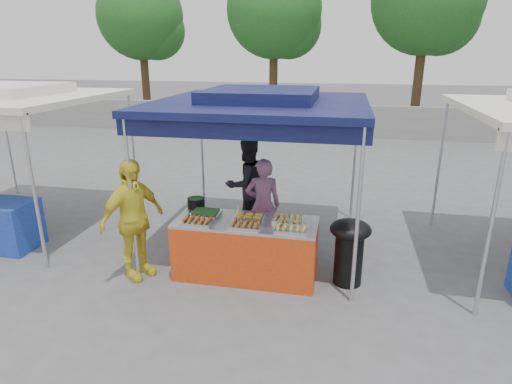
% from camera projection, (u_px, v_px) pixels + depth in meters
% --- Properties ---
extents(ground_plane, '(80.00, 80.00, 0.00)m').
position_uv_depth(ground_plane, '(248.00, 271.00, 6.35)').
color(ground_plane, '#5A5A5C').
extents(back_wall, '(40.00, 0.25, 1.20)m').
position_uv_depth(back_wall, '(311.00, 120.00, 16.39)').
color(back_wall, gray).
rests_on(back_wall, ground_plane).
extents(main_canopy, '(3.20, 3.20, 2.57)m').
position_uv_depth(main_canopy, '(261.00, 102.00, 6.51)').
color(main_canopy, '#BCBCC3').
rests_on(main_canopy, ground_plane).
extents(tree_0, '(3.78, 3.77, 6.47)m').
position_uv_depth(tree_0, '(144.00, 20.00, 18.96)').
color(tree_0, '#412E19').
rests_on(tree_0, ground_plane).
extents(tree_1, '(3.87, 3.87, 6.65)m').
position_uv_depth(tree_1, '(278.00, 14.00, 17.43)').
color(tree_1, '#412E19').
rests_on(tree_1, ground_plane).
extents(tree_2, '(4.07, 4.07, 7.00)m').
position_uv_depth(tree_2, '(431.00, 4.00, 15.85)').
color(tree_2, '#412E19').
rests_on(tree_2, ground_plane).
extents(vendor_table, '(2.00, 0.80, 0.85)m').
position_uv_depth(vendor_table, '(246.00, 248.00, 6.12)').
color(vendor_table, '#C23B11').
rests_on(vendor_table, ground_plane).
extents(food_tray_fl, '(0.42, 0.30, 0.07)m').
position_uv_depth(food_tray_fl, '(197.00, 221.00, 5.88)').
color(food_tray_fl, silver).
rests_on(food_tray_fl, vendor_table).
extents(food_tray_fm, '(0.42, 0.30, 0.07)m').
position_uv_depth(food_tray_fm, '(245.00, 225.00, 5.75)').
color(food_tray_fm, silver).
rests_on(food_tray_fm, vendor_table).
extents(food_tray_fr, '(0.42, 0.30, 0.07)m').
position_uv_depth(food_tray_fr, '(291.00, 229.00, 5.63)').
color(food_tray_fr, silver).
rests_on(food_tray_fr, vendor_table).
extents(food_tray_bl, '(0.42, 0.30, 0.07)m').
position_uv_depth(food_tray_bl, '(206.00, 213.00, 6.19)').
color(food_tray_bl, silver).
rests_on(food_tray_bl, vendor_table).
extents(food_tray_bm, '(0.42, 0.30, 0.07)m').
position_uv_depth(food_tray_bm, '(249.00, 217.00, 6.05)').
color(food_tray_bm, silver).
rests_on(food_tray_bm, vendor_table).
extents(food_tray_br, '(0.42, 0.30, 0.07)m').
position_uv_depth(food_tray_br, '(288.00, 219.00, 5.95)').
color(food_tray_br, silver).
rests_on(food_tray_br, vendor_table).
extents(cooking_pot, '(0.26, 0.26, 0.15)m').
position_uv_depth(cooking_pot, '(196.00, 203.00, 6.48)').
color(cooking_pot, black).
rests_on(cooking_pot, vendor_table).
extents(skewer_cup, '(0.07, 0.07, 0.09)m').
position_uv_depth(skewer_cup, '(238.00, 221.00, 5.87)').
color(skewer_cup, '#BCBCC3').
rests_on(skewer_cup, vendor_table).
extents(wok_burner, '(0.56, 0.56, 0.95)m').
position_uv_depth(wok_burner, '(349.00, 246.00, 5.87)').
color(wok_burner, black).
rests_on(wok_burner, ground_plane).
extents(crate_left, '(0.50, 0.35, 0.30)m').
position_uv_depth(crate_left, '(232.00, 241.00, 7.03)').
color(crate_left, '#142BA3').
rests_on(crate_left, ground_plane).
extents(crate_right, '(0.52, 0.36, 0.31)m').
position_uv_depth(crate_right, '(267.00, 247.00, 6.80)').
color(crate_right, '#142BA3').
rests_on(crate_right, ground_plane).
extents(crate_stacked, '(0.51, 0.36, 0.31)m').
position_uv_depth(crate_stacked, '(267.00, 229.00, 6.70)').
color(crate_stacked, '#142BA3').
rests_on(crate_stacked, crate_right).
extents(vendor_woman, '(0.63, 0.49, 1.54)m').
position_uv_depth(vendor_woman, '(263.00, 205.00, 6.83)').
color(vendor_woman, '#89577B').
rests_on(vendor_woman, ground_plane).
extents(helper_man, '(1.04, 1.03, 1.70)m').
position_uv_depth(helper_man, '(247.00, 185.00, 7.62)').
color(helper_man, black).
rests_on(helper_man, ground_plane).
extents(customer_person, '(0.84, 1.11, 1.75)m').
position_uv_depth(customer_person, '(133.00, 220.00, 5.96)').
color(customer_person, yellow).
rests_on(customer_person, ground_plane).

